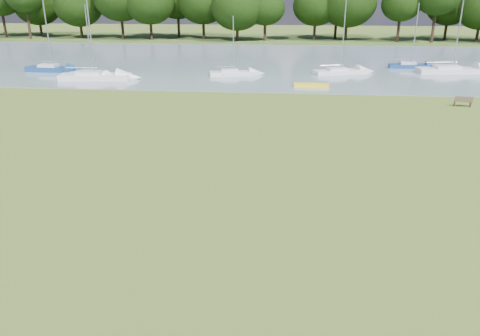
# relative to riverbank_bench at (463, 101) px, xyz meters

# --- Properties ---
(ground) EXTENTS (220.00, 220.00, 0.00)m
(ground) POSITION_rel_riverbank_bench_xyz_m (-15.40, -18.24, -0.43)
(ground) COLOR olive
(river) EXTENTS (220.00, 40.00, 0.10)m
(river) POSITION_rel_riverbank_bench_xyz_m (-15.40, 23.76, -0.43)
(river) COLOR gray
(river) RESTS_ON ground
(far_bank) EXTENTS (220.00, 20.00, 0.40)m
(far_bank) POSITION_rel_riverbank_bench_xyz_m (-15.40, 53.76, -0.43)
(far_bank) COLOR #4C6626
(far_bank) RESTS_ON ground
(riverbank_bench) EXTENTS (1.43, 0.59, 0.85)m
(riverbank_bench) POSITION_rel_riverbank_bench_xyz_m (0.00, 0.00, 0.00)
(riverbank_bench) COLOR brown
(riverbank_bench) RESTS_ON ground
(kayak) EXTENTS (3.39, 0.95, 0.34)m
(kayak) POSITION_rel_riverbank_bench_xyz_m (-11.88, 6.89, -0.21)
(kayak) COLOR yellow
(kayak) RESTS_ON river
(tree_line) EXTENTS (132.33, 9.38, 11.35)m
(tree_line) POSITION_rel_riverbank_bench_xyz_m (-19.95, 49.76, 6.29)
(tree_line) COLOR black
(tree_line) RESTS_ON far_bank
(sailboat_1) EXTENTS (8.02, 3.00, 10.07)m
(sailboat_1) POSITION_rel_riverbank_bench_xyz_m (4.32, 16.72, 0.11)
(sailboat_1) COLOR silver
(sailboat_1) RESTS_ON river
(sailboat_3) EXTENTS (5.41, 2.64, 6.25)m
(sailboat_3) POSITION_rel_riverbank_bench_xyz_m (-20.20, 12.59, 0.02)
(sailboat_3) COLOR silver
(sailboat_3) RESTS_ON river
(sailboat_4) EXTENTS (6.02, 1.96, 8.22)m
(sailboat_4) POSITION_rel_riverbank_bench_xyz_m (-41.26, 13.12, 0.12)
(sailboat_4) COLOR navy
(sailboat_4) RESTS_ON river
(sailboat_6) EXTENTS (7.44, 2.78, 9.89)m
(sailboat_6) POSITION_rel_riverbank_bench_xyz_m (-34.44, 8.67, 0.14)
(sailboat_6) COLOR silver
(sailboat_6) RESTS_ON river
(sailboat_7) EXTENTS (5.19, 1.56, 7.40)m
(sailboat_7) POSITION_rel_riverbank_bench_xyz_m (0.52, 19.77, 0.06)
(sailboat_7) COLOR navy
(sailboat_7) RESTS_ON river
(sailboat_8) EXTENTS (6.34, 3.59, 8.14)m
(sailboat_8) POSITION_rel_riverbank_bench_xyz_m (-8.33, 14.74, 0.04)
(sailboat_8) COLOR silver
(sailboat_8) RESTS_ON river
(sailboat_9) EXTENTS (5.81, 3.36, 7.49)m
(sailboat_9) POSITION_rel_riverbank_bench_xyz_m (-35.10, 9.74, 0.05)
(sailboat_9) COLOR silver
(sailboat_9) RESTS_ON river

